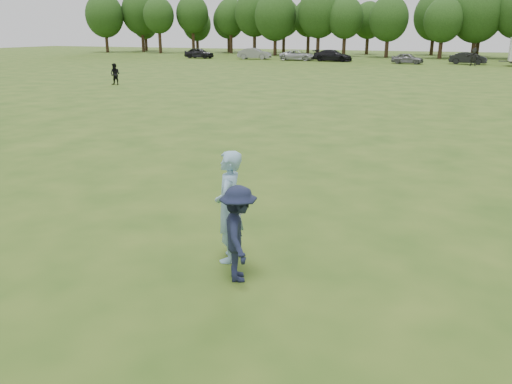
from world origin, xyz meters
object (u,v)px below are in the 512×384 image
defender (239,234)px  car_a (199,53)px  player_far_d (474,57)px  car_f (468,58)px  car_c (298,55)px  car_d (333,56)px  car_e (408,58)px  thrower (229,207)px  player_far_a (115,74)px  car_b (254,54)px

defender → car_a: size_ratio=0.37×
player_far_d → car_a: size_ratio=0.46×
defender → car_f: defender is taller
car_f → car_c: bearing=95.0°
player_far_d → car_c: player_far_d is taller
car_d → car_e: car_d is taller
car_c → defender: bearing=-164.7°
thrower → player_far_d: (4.14, 57.59, 0.00)m
car_a → car_c: size_ratio=0.90×
thrower → player_far_d: 57.74m
thrower → player_far_a: thrower is taller
defender → player_far_d: (3.67, 58.21, 0.20)m
player_far_d → car_d: 17.37m
car_e → defender: bearing=-168.7°
car_a → car_e: bearing=-89.9°
car_c → car_f: size_ratio=1.13×
player_far_d → car_e: player_far_d is taller
car_c → car_d: 4.96m
car_c → car_f: (21.61, 0.24, 0.03)m
car_a → thrower: bearing=-147.8°
player_far_a → car_a: size_ratio=0.36×
car_c → car_e: bearing=-98.2°
player_far_a → player_far_d: size_ratio=0.79×
player_far_a → car_e: player_far_a is taller
thrower → player_far_a: 31.96m
thrower → car_f: thrower is taller
car_a → car_c: (15.24, 0.10, -0.07)m
car_a → car_f: car_a is taller
car_a → car_c: car_a is taller
car_e → car_c: bearing=91.1°
player_far_d → car_a: (-37.43, 2.31, -0.26)m
player_far_a → car_f: size_ratio=0.37×
defender → car_d: bearing=-15.5°
car_c → car_f: bearing=-91.1°
car_e → car_f: size_ratio=0.89×
thrower → car_f: bearing=164.6°
car_e → car_f: 7.16m
defender → player_far_d: bearing=-31.8°
thrower → defender: thrower is taller
thrower → car_c: (-18.05, 60.00, -0.32)m
thrower → car_a: thrower is taller
car_b → car_d: size_ratio=0.91×
defender → car_a: bearing=1.0°
player_far_a → car_b: bearing=90.3°
defender → car_a: defender is taller
car_b → car_f: car_b is taller
car_a → car_b: car_b is taller
car_c → car_f: 21.61m
defender → player_far_a: defender is taller
car_c → car_a: bearing=88.7°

